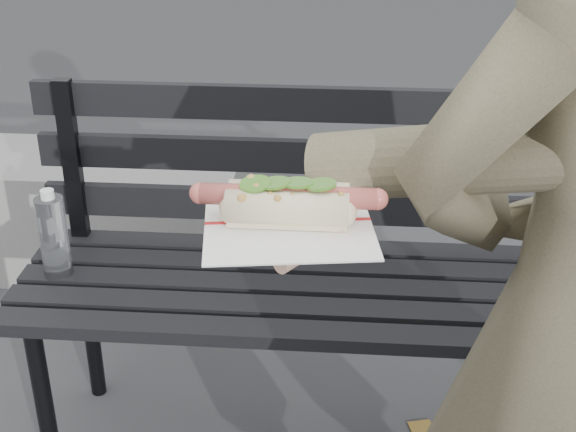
% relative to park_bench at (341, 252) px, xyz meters
% --- Properties ---
extents(park_bench, '(1.50, 0.44, 0.88)m').
position_rel_park_bench_xyz_m(park_bench, '(0.00, 0.00, 0.00)').
color(park_bench, black).
rests_on(park_bench, ground).
extents(concrete_block, '(1.20, 0.40, 0.40)m').
position_rel_park_bench_xyz_m(concrete_block, '(-0.95, 0.80, -0.32)').
color(concrete_block, slate).
rests_on(concrete_block, ground).
extents(held_hotdog, '(0.63, 0.31, 0.20)m').
position_rel_park_bench_xyz_m(held_hotdog, '(0.13, -0.73, 0.52)').
color(held_hotdog, '#4A4231').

